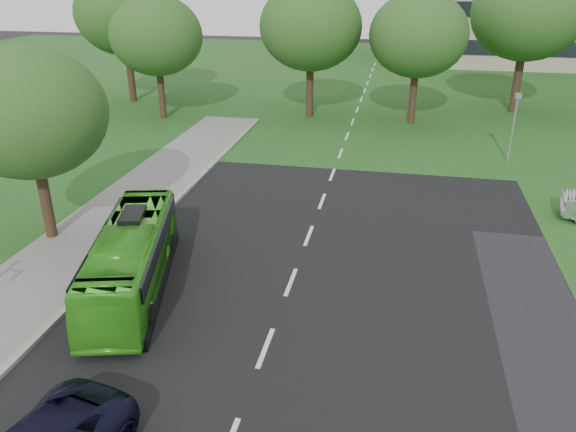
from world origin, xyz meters
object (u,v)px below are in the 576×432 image
(tree_park_c, at_px, (418,35))
(tree_park_f, at_px, (124,13))
(camera_pole, at_px, (515,118))
(tree_park_b, at_px, (311,27))
(tree_park_a, at_px, (156,36))
(tree_park_d, at_px, (528,12))
(bus, at_px, (132,258))
(tree_side_near, at_px, (29,113))

(tree_park_c, xyz_separation_m, tree_park_f, (-23.74, 2.85, 0.93))
(camera_pole, bearing_deg, tree_park_c, 114.30)
(tree_park_b, bearing_deg, camera_pole, -33.00)
(camera_pole, bearing_deg, tree_park_a, 156.08)
(tree_park_a, distance_m, tree_park_d, 27.83)
(tree_park_d, height_order, camera_pole, tree_park_d)
(tree_park_a, bearing_deg, bus, -69.37)
(bus, relative_size, camera_pole, 2.11)
(tree_park_a, xyz_separation_m, tree_park_b, (10.97, 2.77, 0.59))
(tree_park_c, xyz_separation_m, tree_park_d, (8.02, 5.10, 1.28))
(bus, height_order, camera_pole, camera_pole)
(tree_side_near, bearing_deg, camera_pole, 35.52)
(tree_park_c, height_order, tree_side_near, tree_park_c)
(tree_park_d, xyz_separation_m, tree_park_f, (-31.77, -2.26, -0.35))
(camera_pole, bearing_deg, tree_park_f, 149.08)
(tree_park_b, xyz_separation_m, camera_pole, (13.49, -8.76, -4.04))
(tree_park_f, bearing_deg, tree_side_near, -71.48)
(tree_park_a, xyz_separation_m, camera_pole, (24.46, -5.99, -3.44))
(tree_park_a, bearing_deg, tree_side_near, -79.88)
(tree_park_a, relative_size, tree_park_d, 0.80)
(bus, bearing_deg, tree_side_near, 135.45)
(tree_park_d, bearing_deg, tree_park_f, -175.94)
(tree_park_c, bearing_deg, tree_park_f, 173.16)
(tree_park_b, height_order, tree_park_f, tree_park_f)
(tree_side_near, relative_size, bus, 0.93)
(tree_park_d, distance_m, tree_park_f, 31.85)
(tree_park_f, relative_size, camera_pole, 2.59)
(tree_park_a, xyz_separation_m, tree_park_d, (26.78, 7.43, 1.48))
(tree_park_a, distance_m, tree_park_c, 18.90)
(tree_park_b, xyz_separation_m, tree_park_f, (-15.96, 2.41, 0.53))
(tree_park_f, height_order, camera_pole, tree_park_f)
(tree_park_f, bearing_deg, tree_park_a, -46.06)
(tree_park_d, height_order, tree_park_f, tree_park_d)
(tree_park_a, relative_size, bus, 1.04)
(tree_park_c, xyz_separation_m, camera_pole, (5.71, -8.33, -3.64))
(tree_park_c, bearing_deg, bus, -110.53)
(tree_park_c, distance_m, tree_side_near, 27.61)
(tree_park_f, bearing_deg, tree_park_d, 4.06)
(tree_park_a, bearing_deg, tree_park_f, 133.94)
(tree_park_a, height_order, bus, tree_park_a)
(tree_park_a, xyz_separation_m, bus, (8.96, -23.81, -4.88))
(tree_park_b, height_order, tree_park_c, tree_park_b)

